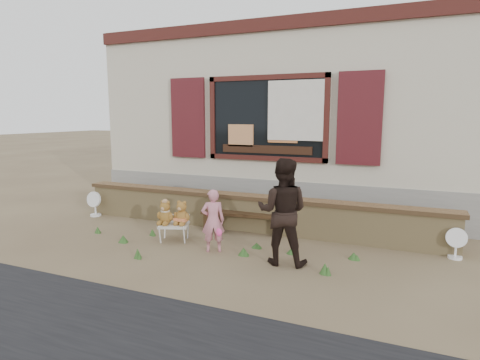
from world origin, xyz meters
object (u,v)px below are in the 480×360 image
at_px(teddy_bear_left, 165,212).
at_px(child, 213,221).
at_px(bench, 242,218).
at_px(teddy_bear_right, 182,212).
at_px(folding_chair, 174,225).
at_px(adult, 283,212).

bearing_deg(teddy_bear_left, child, -30.92).
bearing_deg(child, bench, -118.96).
relative_size(teddy_bear_right, child, 0.41).
height_order(bench, teddy_bear_right, teddy_bear_right).
bearing_deg(child, folding_chair, -43.24).
relative_size(teddy_bear_right, adult, 0.27).
bearing_deg(folding_chair, adult, -29.07).
distance_m(bench, teddy_bear_left, 1.39).
bearing_deg(folding_chair, teddy_bear_right, -0.00).
distance_m(teddy_bear_left, teddy_bear_right, 0.28).
bearing_deg(teddy_bear_left, adult, -27.25).
relative_size(bench, teddy_bear_right, 3.67).
distance_m(folding_chair, child, 0.91).
bearing_deg(bench, adult, -52.99).
height_order(folding_chair, teddy_bear_right, teddy_bear_right).
height_order(bench, child, child).
xyz_separation_m(child, adult, (1.14, -0.06, 0.27)).
height_order(folding_chair, child, child).
relative_size(folding_chair, teddy_bear_left, 1.45).
xyz_separation_m(bench, child, (-0.01, -1.13, 0.22)).
bearing_deg(adult, child, -9.88).
xyz_separation_m(folding_chair, adult, (1.99, -0.29, 0.50)).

